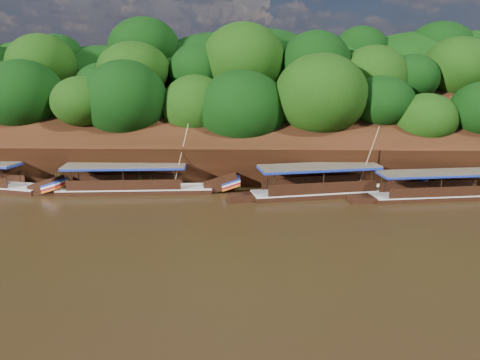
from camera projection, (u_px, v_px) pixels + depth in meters
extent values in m
plane|color=black|center=(310.00, 225.00, 31.72)|extent=(160.00, 160.00, 0.00)
cube|color=black|center=(293.00, 138.00, 46.37)|extent=(120.00, 16.12, 13.64)
cube|color=black|center=(286.00, 153.00, 56.92)|extent=(120.00, 24.00, 12.00)
ellipsoid|color=#11420B|center=(19.00, 79.00, 51.73)|extent=(20.00, 10.00, 8.00)
ellipsoid|color=#11420B|center=(232.00, 139.00, 45.58)|extent=(18.00, 8.00, 6.40)
ellipsoid|color=#11420B|center=(289.00, 77.00, 51.77)|extent=(24.00, 11.00, 8.40)
cube|color=black|center=(442.00, 199.00, 37.97)|extent=(11.87, 3.73, 0.82)
cube|color=silver|center=(442.00, 194.00, 37.88)|extent=(11.88, 3.79, 0.09)
cube|color=#4F4737|center=(436.00, 172.00, 37.35)|extent=(9.40, 3.65, 0.11)
cube|color=navy|center=(436.00, 174.00, 37.38)|extent=(9.40, 3.65, 0.16)
cube|color=black|center=(327.00, 196.00, 38.84)|extent=(12.81, 5.06, 0.95)
cube|color=silver|center=(328.00, 190.00, 38.73)|extent=(12.83, 5.13, 0.11)
cube|color=black|center=(406.00, 183.00, 39.99)|extent=(3.30, 2.36, 1.78)
cube|color=navy|center=(415.00, 179.00, 40.06)|extent=(1.91, 2.10, 0.65)
cube|color=#A7121B|center=(414.00, 183.00, 40.15)|extent=(1.91, 2.10, 0.65)
cube|color=#4F4737|center=(320.00, 166.00, 38.08)|extent=(10.22, 4.79, 0.13)
cube|color=navy|center=(319.00, 168.00, 38.11)|extent=(10.22, 4.79, 0.19)
cylinder|color=tan|center=(369.00, 157.00, 38.04)|extent=(1.03, 1.75, 5.28)
cube|color=black|center=(136.00, 192.00, 39.84)|extent=(13.08, 3.18, 0.88)
cube|color=silver|center=(136.00, 187.00, 39.74)|extent=(13.09, 3.25, 0.10)
cube|color=black|center=(221.00, 183.00, 40.02)|extent=(3.16, 1.86, 1.74)
cube|color=navy|center=(231.00, 180.00, 39.99)|extent=(1.72, 1.81, 0.65)
cube|color=#A7121B|center=(231.00, 184.00, 40.07)|extent=(1.72, 1.81, 0.65)
cube|color=#4F4737|center=(125.00, 165.00, 39.22)|extent=(10.31, 3.28, 0.12)
cube|color=navy|center=(125.00, 167.00, 39.25)|extent=(10.31, 3.28, 0.18)
cylinder|color=tan|center=(181.00, 156.00, 39.06)|extent=(1.26, 1.42, 5.21)
cube|color=black|center=(47.00, 185.00, 39.32)|extent=(3.08, 2.25, 1.67)
cube|color=navy|center=(54.00, 182.00, 39.06)|extent=(1.79, 2.01, 0.60)
cube|color=#A7121B|center=(54.00, 186.00, 39.14)|extent=(1.79, 2.01, 0.60)
cone|color=#2A5816|center=(64.00, 180.00, 40.95)|extent=(1.50, 1.50, 1.56)
cone|color=#2A5816|center=(147.00, 179.00, 40.73)|extent=(1.50, 1.50, 1.80)
cone|color=#2A5816|center=(232.00, 179.00, 40.91)|extent=(1.50, 1.50, 1.66)
cone|color=#2A5816|center=(301.00, 178.00, 40.82)|extent=(1.50, 1.50, 1.81)
cone|color=#2A5816|center=(379.00, 179.00, 40.68)|extent=(1.50, 1.50, 1.75)
cone|color=#2A5816|center=(439.00, 182.00, 39.93)|extent=(1.50, 1.50, 1.61)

